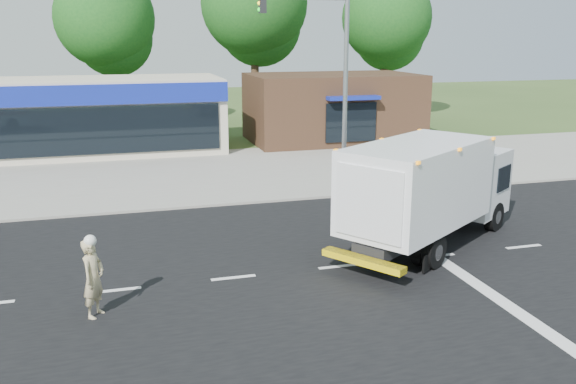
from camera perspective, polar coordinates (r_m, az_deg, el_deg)
The scene contains 11 objects.
ground at distance 17.20m, azimuth 4.80°, elevation -7.00°, with size 120.00×120.00×0.00m, color #385123.
road_asphalt at distance 17.20m, azimuth 4.81°, elevation -6.98°, with size 60.00×14.00×0.02m, color black.
sidewalk at distance 24.65m, azimuth -1.87°, elevation -0.14°, with size 60.00×2.40×0.12m, color gray.
parking_apron at distance 30.17m, azimuth -4.53°, elevation 2.46°, with size 60.00×9.00×0.02m, color gray.
lane_markings at distance 16.57m, azimuth 10.88°, elevation -8.02°, with size 55.20×7.00×0.01m.
ems_box_truck at distance 18.71m, azimuth 13.12°, elevation 0.59°, with size 7.49×6.09×3.32m.
emergency_worker at distance 14.64m, azimuth -17.77°, elevation -7.58°, with size 0.72×0.81×1.97m.
retail_strip_mall at distance 35.30m, azimuth -21.16°, elevation 6.58°, with size 18.00×6.20×4.00m.
brown_storefront at distance 37.42m, azimuth 4.21°, elevation 7.90°, with size 10.00×6.70×4.00m.
traffic_signal_pole at distance 23.99m, azimuth 3.96°, elevation 11.21°, with size 3.51×0.25×8.00m.
background_trees at distance 43.40m, azimuth -9.72°, elevation 15.76°, with size 36.77×7.39×12.10m.
Camera 1 is at (-5.72, -14.95, 6.30)m, focal length 38.00 mm.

